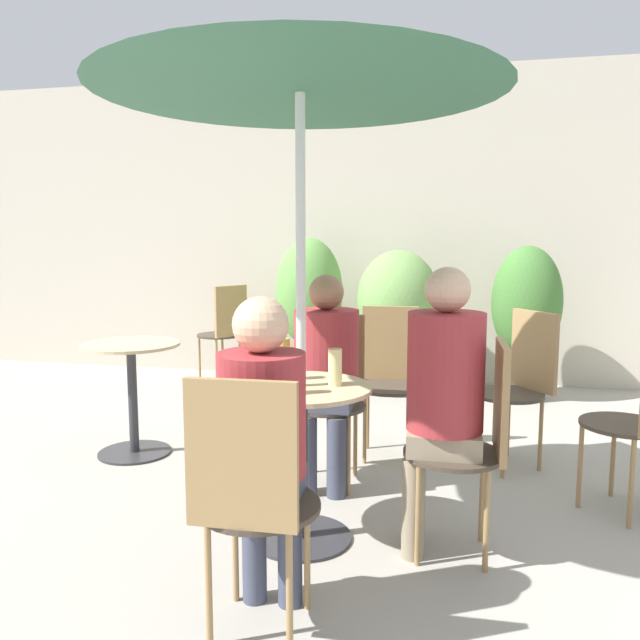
{
  "coord_description": "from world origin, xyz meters",
  "views": [
    {
      "loc": [
        0.46,
        -2.72,
        1.39
      ],
      "look_at": [
        -0.21,
        0.35,
        0.98
      ],
      "focal_mm": 35.0,
      "sensor_mm": 36.0,
      "label": 1
    }
  ],
  "objects_px": {
    "bistro_chair_2": "(331,382)",
    "bistro_chair_6": "(225,325)",
    "cafe_table_near": "(301,437)",
    "potted_plant_0": "(309,306)",
    "seated_person_0": "(263,429)",
    "bistro_chair_3": "(389,367)",
    "beer_glass_0": "(335,367)",
    "seated_person_1": "(442,386)",
    "beer_glass_1": "(284,359)",
    "bistro_chair_0": "(250,487)",
    "seated_person_2": "(326,363)",
    "umbrella": "(300,60)",
    "potted_plant_2": "(526,312)",
    "beer_glass_2": "(290,374)",
    "bistro_chair_4": "(521,375)",
    "bistro_chair_1": "(478,431)",
    "potted_plant_1": "(398,310)",
    "cafe_table_far": "(132,381)"
  },
  "relations": [
    {
      "from": "bistro_chair_3",
      "to": "beer_glass_1",
      "type": "distance_m",
      "value": 1.28
    },
    {
      "from": "cafe_table_near",
      "to": "potted_plant_0",
      "type": "height_order",
      "value": "potted_plant_0"
    },
    {
      "from": "seated_person_0",
      "to": "beer_glass_0",
      "type": "distance_m",
      "value": 0.68
    },
    {
      "from": "bistro_chair_3",
      "to": "seated_person_1",
      "type": "bearing_deg",
      "value": -78.63
    },
    {
      "from": "seated_person_0",
      "to": "beer_glass_0",
      "type": "xyz_separation_m",
      "value": [
        0.13,
        0.66,
        0.1
      ]
    },
    {
      "from": "bistro_chair_3",
      "to": "potted_plant_1",
      "type": "bearing_deg",
      "value": 89.18
    },
    {
      "from": "seated_person_2",
      "to": "potted_plant_2",
      "type": "distance_m",
      "value": 2.65
    },
    {
      "from": "bistro_chair_3",
      "to": "beer_glass_1",
      "type": "bearing_deg",
      "value": -111.79
    },
    {
      "from": "seated_person_2",
      "to": "bistro_chair_2",
      "type": "bearing_deg",
      "value": 90.0
    },
    {
      "from": "beer_glass_1",
      "to": "bistro_chair_0",
      "type": "bearing_deg",
      "value": -81.61
    },
    {
      "from": "potted_plant_1",
      "to": "potted_plant_2",
      "type": "bearing_deg",
      "value": -0.77
    },
    {
      "from": "seated_person_2",
      "to": "umbrella",
      "type": "relative_size",
      "value": 0.52
    },
    {
      "from": "potted_plant_0",
      "to": "potted_plant_2",
      "type": "distance_m",
      "value": 1.94
    },
    {
      "from": "bistro_chair_6",
      "to": "beer_glass_0",
      "type": "distance_m",
      "value": 3.37
    },
    {
      "from": "bistro_chair_0",
      "to": "bistro_chair_2",
      "type": "distance_m",
      "value": 1.56
    },
    {
      "from": "potted_plant_0",
      "to": "umbrella",
      "type": "distance_m",
      "value": 3.35
    },
    {
      "from": "seated_person_0",
      "to": "beer_glass_1",
      "type": "bearing_deg",
      "value": -81.6
    },
    {
      "from": "bistro_chair_4",
      "to": "seated_person_2",
      "type": "distance_m",
      "value": 1.26
    },
    {
      "from": "beer_glass_1",
      "to": "potted_plant_2",
      "type": "bearing_deg",
      "value": 63.88
    },
    {
      "from": "bistro_chair_0",
      "to": "seated_person_0",
      "type": "xyz_separation_m",
      "value": [
        -0.0,
        0.16,
        0.15
      ]
    },
    {
      "from": "bistro_chair_2",
      "to": "bistro_chair_1",
      "type": "bearing_deg",
      "value": -45.0
    },
    {
      "from": "bistro_chair_1",
      "to": "potted_plant_0",
      "type": "distance_m",
      "value": 3.3
    },
    {
      "from": "potted_plant_1",
      "to": "umbrella",
      "type": "relative_size",
      "value": 0.57
    },
    {
      "from": "seated_person_0",
      "to": "potted_plant_0",
      "type": "bearing_deg",
      "value": -80.74
    },
    {
      "from": "bistro_chair_3",
      "to": "seated_person_2",
      "type": "xyz_separation_m",
      "value": [
        -0.28,
        -0.68,
        0.14
      ]
    },
    {
      "from": "beer_glass_1",
      "to": "umbrella",
      "type": "bearing_deg",
      "value": -43.62
    },
    {
      "from": "potted_plant_2",
      "to": "cafe_table_far",
      "type": "bearing_deg",
      "value": -142.33
    },
    {
      "from": "cafe_table_near",
      "to": "beer_glass_1",
      "type": "relative_size",
      "value": 3.72
    },
    {
      "from": "bistro_chair_4",
      "to": "seated_person_1",
      "type": "distance_m",
      "value": 1.32
    },
    {
      "from": "cafe_table_far",
      "to": "seated_person_2",
      "type": "relative_size",
      "value": 0.61
    },
    {
      "from": "bistro_chair_1",
      "to": "bistro_chair_3",
      "type": "xyz_separation_m",
      "value": [
        -0.52,
        1.28,
        0.0
      ]
    },
    {
      "from": "bistro_chair_2",
      "to": "bistro_chair_3",
      "type": "bearing_deg",
      "value": 59.67
    },
    {
      "from": "bistro_chair_4",
      "to": "potted_plant_2",
      "type": "relative_size",
      "value": 0.71
    },
    {
      "from": "bistro_chair_2",
      "to": "bistro_chair_6",
      "type": "relative_size",
      "value": 1.0
    },
    {
      "from": "bistro_chair_0",
      "to": "bistro_chair_4",
      "type": "height_order",
      "value": "same"
    },
    {
      "from": "bistro_chair_3",
      "to": "beer_glass_0",
      "type": "xyz_separation_m",
      "value": [
        -0.12,
        -1.26,
        0.25
      ]
    },
    {
      "from": "seated_person_0",
      "to": "potted_plant_2",
      "type": "xyz_separation_m",
      "value": [
        1.26,
        3.56,
        0.05
      ]
    },
    {
      "from": "cafe_table_near",
      "to": "beer_glass_2",
      "type": "height_order",
      "value": "beer_glass_2"
    },
    {
      "from": "bistro_chair_4",
      "to": "beer_glass_1",
      "type": "distance_m",
      "value": 1.66
    },
    {
      "from": "beer_glass_2",
      "to": "bistro_chair_2",
      "type": "bearing_deg",
      "value": 90.56
    },
    {
      "from": "bistro_chair_6",
      "to": "cafe_table_near",
      "type": "bearing_deg",
      "value": 58.68
    },
    {
      "from": "seated_person_1",
      "to": "potted_plant_1",
      "type": "height_order",
      "value": "potted_plant_1"
    },
    {
      "from": "seated_person_0",
      "to": "potted_plant_0",
      "type": "xyz_separation_m",
      "value": [
        -0.68,
        3.61,
        0.05
      ]
    },
    {
      "from": "bistro_chair_0",
      "to": "bistro_chair_2",
      "type": "relative_size",
      "value": 1.0
    },
    {
      "from": "potted_plant_0",
      "to": "bistro_chair_3",
      "type": "bearing_deg",
      "value": -61.0
    },
    {
      "from": "bistro_chair_4",
      "to": "cafe_table_near",
      "type": "bearing_deg",
      "value": -78.02
    },
    {
      "from": "bistro_chair_3",
      "to": "bistro_chair_6",
      "type": "relative_size",
      "value": 1.0
    },
    {
      "from": "seated_person_1",
      "to": "cafe_table_far",
      "type": "bearing_deg",
      "value": -115.7
    },
    {
      "from": "bistro_chair_1",
      "to": "potted_plant_2",
      "type": "xyz_separation_m",
      "value": [
        0.49,
        2.91,
        0.2
      ]
    },
    {
      "from": "bistro_chair_0",
      "to": "beer_glass_2",
      "type": "distance_m",
      "value": 0.68
    }
  ]
}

